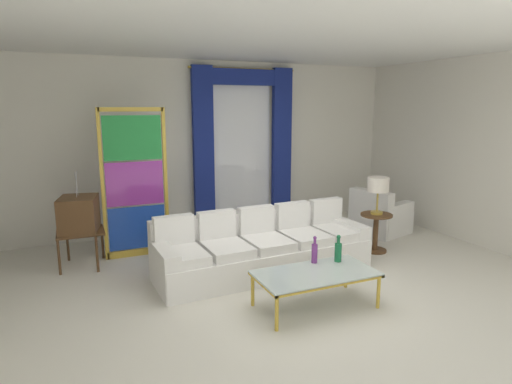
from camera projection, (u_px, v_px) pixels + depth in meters
name	position (u px, v px, depth m)	size (l,w,h in m)	color
ground_plane	(285.00, 288.00, 5.37)	(16.00, 16.00, 0.00)	silver
wall_rear	(209.00, 146.00, 7.83)	(8.00, 0.12, 3.00)	white
wall_right	(469.00, 151.00, 7.05)	(0.12, 7.00, 3.00)	white
ceiling_slab	(260.00, 42.00, 5.50)	(8.00, 7.60, 0.04)	white
curtained_window	(244.00, 133.00, 7.87)	(2.00, 0.17, 2.70)	white
couch_white_long	(261.00, 249.00, 5.90)	(2.95, 1.04, 0.86)	white
coffee_table	(316.00, 275.00, 4.79)	(1.34, 0.69, 0.41)	silver
bottle_blue_decanter	(315.00, 252.00, 5.05)	(0.07, 0.07, 0.32)	#753384
bottle_crystal_tall	(338.00, 251.00, 5.10)	(0.08, 0.08, 0.32)	#196B3D
vintage_tv	(79.00, 216.00, 5.96)	(0.62, 0.68, 1.35)	brown
armchair_white	(379.00, 217.00, 7.65)	(1.00, 0.99, 0.80)	white
stained_glass_divider	(135.00, 186.00, 6.34)	(0.95, 0.05, 2.20)	gold
peacock_figurine	(173.00, 244.00, 6.35)	(0.44, 0.60, 0.50)	beige
round_side_table	(376.00, 229.00, 6.66)	(0.48, 0.48, 0.59)	brown
table_lamp_brass	(378.00, 186.00, 6.53)	(0.32, 0.32, 0.57)	#B29338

